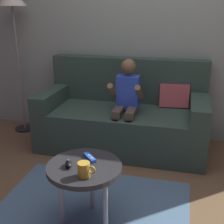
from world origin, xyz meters
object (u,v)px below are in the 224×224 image
object	(u,v)px
coffee_table	(85,172)
coffee_mug	(84,170)
person_seated_on_couch	(126,102)
couch	(124,118)
nunchuk_black	(69,164)
floor_lamp	(12,8)
game_remote_blue_near_edge	(90,158)

from	to	relation	value
coffee_table	coffee_mug	world-z (taller)	coffee_mug
coffee_mug	person_seated_on_couch	bearing A→B (deg)	89.42
couch	coffee_mug	xyz separation A→B (m)	(0.05, -1.44, 0.19)
nunchuk_black	floor_lamp	world-z (taller)	floor_lamp
couch	person_seated_on_couch	xyz separation A→B (m)	(0.06, -0.19, 0.24)
game_remote_blue_near_edge	coffee_mug	distance (m)	0.23
coffee_table	coffee_mug	bearing A→B (deg)	-70.56
couch	person_seated_on_couch	world-z (taller)	person_seated_on_couch
couch	coffee_table	bearing A→B (deg)	-89.92
game_remote_blue_near_edge	floor_lamp	size ratio (longest dim) A/B	0.08
coffee_table	nunchuk_black	world-z (taller)	nunchuk_black
nunchuk_black	floor_lamp	distance (m)	2.15
nunchuk_black	floor_lamp	xyz separation A→B (m)	(-1.21, 1.49, 0.97)
person_seated_on_couch	floor_lamp	distance (m)	1.66
coffee_table	game_remote_blue_near_edge	xyz separation A→B (m)	(0.01, 0.09, 0.06)
game_remote_blue_near_edge	nunchuk_black	distance (m)	0.17
coffee_table	game_remote_blue_near_edge	world-z (taller)	game_remote_blue_near_edge
coffee_table	nunchuk_black	xyz separation A→B (m)	(-0.09, -0.05, 0.07)
nunchuk_black	person_seated_on_couch	bearing A→B (deg)	82.48
person_seated_on_couch	coffee_table	world-z (taller)	person_seated_on_couch
coffee_table	game_remote_blue_near_edge	bearing A→B (deg)	83.45
coffee_mug	floor_lamp	size ratio (longest dim) A/B	0.07
couch	coffee_table	world-z (taller)	couch
coffee_mug	couch	bearing A→B (deg)	91.94
coffee_table	coffee_mug	size ratio (longest dim) A/B	4.35
nunchuk_black	coffee_mug	distance (m)	0.17
person_seated_on_couch	floor_lamp	xyz separation A→B (m)	(-1.37, 0.32, 0.88)
coffee_mug	game_remote_blue_near_edge	bearing A→B (deg)	99.50
couch	person_seated_on_couch	size ratio (longest dim) A/B	1.79
couch	person_seated_on_couch	distance (m)	0.31
person_seated_on_couch	nunchuk_black	bearing A→B (deg)	-97.52
game_remote_blue_near_edge	nunchuk_black	bearing A→B (deg)	-128.06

